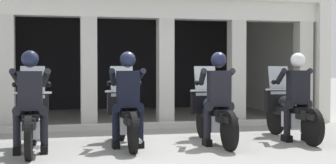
# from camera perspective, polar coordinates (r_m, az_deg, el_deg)

# --- Properties ---
(ground_plane) EXTENTS (80.00, 80.00, 0.00)m
(ground_plane) POSITION_cam_1_polar(r_m,az_deg,el_deg) (11.33, -3.42, -4.95)
(ground_plane) COLOR gray
(station_building) EXTENTS (9.77, 5.31, 3.03)m
(station_building) POSITION_cam_1_polar(r_m,az_deg,el_deg) (13.35, -6.47, 4.42)
(station_building) COLOR black
(station_building) RESTS_ON ground
(kerb_strip) EXTENTS (9.27, 0.24, 0.12)m
(kerb_strip) POSITION_cam_1_polar(r_m,az_deg,el_deg) (10.32, -4.44, -5.27)
(kerb_strip) COLOR #B7B5AD
(kerb_strip) RESTS_ON ground
(motorcycle_far_left) EXTENTS (0.62, 2.04, 1.35)m
(motorcycle_far_left) POSITION_cam_1_polar(r_m,az_deg,el_deg) (7.88, -16.02, -4.32)
(motorcycle_far_left) COLOR black
(motorcycle_far_left) RESTS_ON ground
(police_officer_far_left) EXTENTS (0.63, 0.61, 1.58)m
(police_officer_far_left) POSITION_cam_1_polar(r_m,az_deg,el_deg) (7.56, -16.17, -1.24)
(police_officer_far_left) COLOR black
(police_officer_far_left) RESTS_ON ground
(motorcycle_center_left) EXTENTS (0.62, 2.04, 1.35)m
(motorcycle_center_left) POSITION_cam_1_polar(r_m,az_deg,el_deg) (8.15, -5.12, -4.05)
(motorcycle_center_left) COLOR black
(motorcycle_center_left) RESTS_ON ground
(police_officer_center_left) EXTENTS (0.63, 0.61, 1.58)m
(police_officer_center_left) POSITION_cam_1_polar(r_m,az_deg,el_deg) (7.84, -4.85, -1.08)
(police_officer_center_left) COLOR black
(police_officer_center_left) RESTS_ON ground
(motorcycle_center_right) EXTENTS (0.62, 2.04, 1.35)m
(motorcycle_center_right) POSITION_cam_1_polar(r_m,az_deg,el_deg) (8.39, 5.41, -3.89)
(motorcycle_center_right) COLOR black
(motorcycle_center_right) RESTS_ON ground
(police_officer_center_right) EXTENTS (0.63, 0.61, 1.58)m
(police_officer_center_right) POSITION_cam_1_polar(r_m,az_deg,el_deg) (8.09, 6.04, -0.99)
(police_officer_center_right) COLOR black
(police_officer_center_right) RESTS_ON ground
(motorcycle_far_right) EXTENTS (0.62, 2.04, 1.35)m
(motorcycle_far_right) POSITION_cam_1_polar(r_m,az_deg,el_deg) (9.10, 14.35, -3.49)
(motorcycle_far_right) COLOR black
(motorcycle_far_right) RESTS_ON ground
(police_officer_far_right) EXTENTS (0.63, 0.61, 1.58)m
(police_officer_far_right) POSITION_cam_1_polar(r_m,az_deg,el_deg) (8.82, 15.21, -0.81)
(police_officer_far_right) COLOR black
(police_officer_far_right) RESTS_ON ground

